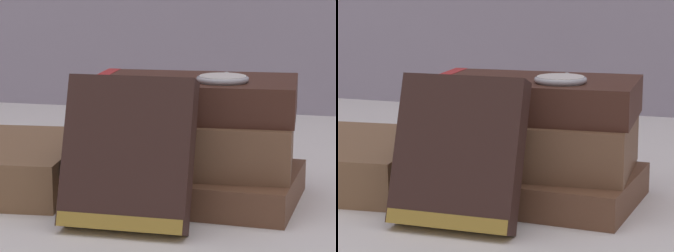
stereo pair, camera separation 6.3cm
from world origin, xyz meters
TOP-DOWN VIEW (x-y plane):
  - ground_plane at (0.00, 0.00)m, footprint 3.00×3.00m
  - book_flat_bottom at (-0.02, 0.03)m, footprint 0.21×0.14m
  - book_flat_middle at (-0.02, 0.03)m, footprint 0.20×0.13m
  - book_flat_top at (-0.01, 0.04)m, footprint 0.19×0.12m
  - book_leaning_front at (-0.04, -0.07)m, footprint 0.11×0.06m
  - pocket_watch at (0.02, 0.02)m, footprint 0.05×0.05m

SIDE VIEW (x-z plane):
  - ground_plane at x=0.00m, z-range 0.00..0.00m
  - book_flat_bottom at x=-0.02m, z-range 0.00..0.03m
  - book_flat_middle at x=-0.02m, z-range 0.03..0.08m
  - book_leaning_front at x=-0.04m, z-range 0.00..0.12m
  - book_flat_top at x=-0.01m, z-range 0.08..0.11m
  - pocket_watch at x=0.02m, z-range 0.11..0.12m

